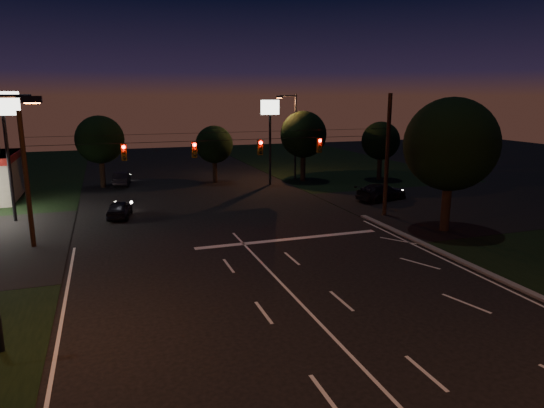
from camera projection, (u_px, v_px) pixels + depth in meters
name	position (u px, v px, depth m)	size (l,w,h in m)	color
ground	(323.00, 327.00, 18.87)	(140.00, 140.00, 0.00)	black
cross_street_right	(462.00, 205.00, 39.98)	(20.00, 16.00, 0.02)	black
stop_bar	(289.00, 239.00, 30.43)	(12.00, 0.50, 0.01)	silver
utility_pole_right	(384.00, 215.00, 36.52)	(0.30, 0.30, 9.00)	black
utility_pole_left	(34.00, 247.00, 28.90)	(0.28, 0.28, 8.00)	black
signal_span	(228.00, 148.00, 31.47)	(24.00, 0.40, 1.56)	black
pole_sign_left_near	(4.00, 123.00, 33.20)	(2.20, 0.30, 9.10)	black
pole_sign_right	(270.00, 122.00, 47.73)	(1.80, 0.30, 8.40)	black
street_light_right_far	(293.00, 131.00, 50.82)	(2.20, 0.35, 9.00)	black
tree_right_near	(449.00, 145.00, 31.30)	(6.00, 6.00, 8.76)	black
tree_far_b	(100.00, 140.00, 46.82)	(4.60, 4.60, 6.98)	black
tree_far_c	(214.00, 145.00, 49.52)	(3.80, 3.80, 5.86)	black
tree_far_d	(303.00, 135.00, 50.36)	(4.80, 4.80, 7.30)	black
tree_far_e	(380.00, 141.00, 51.19)	(4.00, 4.00, 6.18)	black
car_oncoming_a	(119.00, 209.00, 35.72)	(1.52, 3.77, 1.28)	black
car_oncoming_b	(122.00, 178.00, 48.86)	(1.41, 4.05, 1.33)	black
car_cross	(381.00, 192.00, 41.61)	(2.01, 4.96, 1.44)	black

